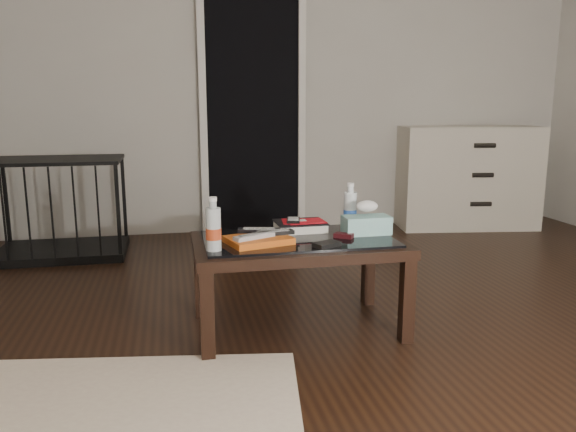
# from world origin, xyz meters

# --- Properties ---
(ground) EXTENTS (5.00, 5.00, 0.00)m
(ground) POSITION_xyz_m (0.00, 0.00, 0.00)
(ground) COLOR black
(ground) RESTS_ON ground
(doorway) EXTENTS (0.90, 0.08, 2.07)m
(doorway) POSITION_xyz_m (-0.40, 2.47, 1.02)
(doorway) COLOR black
(doorway) RESTS_ON ground
(coffee_table) EXTENTS (1.00, 0.60, 0.46)m
(coffee_table) POSITION_xyz_m (-0.52, 0.24, 0.40)
(coffee_table) COLOR black
(coffee_table) RESTS_ON ground
(dresser) EXTENTS (1.26, 0.67, 0.90)m
(dresser) POSITION_xyz_m (1.49, 2.23, 0.45)
(dresser) COLOR beige
(dresser) RESTS_ON ground
(pet_crate) EXTENTS (0.90, 0.61, 0.71)m
(pet_crate) POSITION_xyz_m (-1.90, 1.93, 0.23)
(pet_crate) COLOR black
(pet_crate) RESTS_ON ground
(magazines) EXTENTS (0.33, 0.28, 0.03)m
(magazines) POSITION_xyz_m (-0.72, 0.18, 0.48)
(magazines) COLOR #CA5513
(magazines) RESTS_ON coffee_table
(remote_silver) EXTENTS (0.20, 0.13, 0.02)m
(remote_silver) POSITION_xyz_m (-0.74, 0.15, 0.50)
(remote_silver) COLOR #ADACB1
(remote_silver) RESTS_ON magazines
(remote_black_front) EXTENTS (0.21, 0.08, 0.02)m
(remote_black_front) POSITION_xyz_m (-0.65, 0.20, 0.50)
(remote_black_front) COLOR black
(remote_black_front) RESTS_ON magazines
(remote_black_back) EXTENTS (0.21, 0.09, 0.02)m
(remote_black_back) POSITION_xyz_m (-0.70, 0.27, 0.50)
(remote_black_back) COLOR black
(remote_black_back) RESTS_ON magazines
(textbook) EXTENTS (0.25, 0.21, 0.05)m
(textbook) POSITION_xyz_m (-0.47, 0.40, 0.48)
(textbook) COLOR black
(textbook) RESTS_ON coffee_table
(dvd_mailers) EXTENTS (0.20, 0.16, 0.01)m
(dvd_mailers) POSITION_xyz_m (-0.47, 0.40, 0.51)
(dvd_mailers) COLOR red
(dvd_mailers) RESTS_ON textbook
(ipod) EXTENTS (0.09, 0.12, 0.02)m
(ipod) POSITION_xyz_m (-0.51, 0.38, 0.52)
(ipod) COLOR black
(ipod) RESTS_ON dvd_mailers
(flip_phone) EXTENTS (0.10, 0.09, 0.02)m
(flip_phone) POSITION_xyz_m (-0.30, 0.20, 0.47)
(flip_phone) COLOR black
(flip_phone) RESTS_ON coffee_table
(wallet) EXTENTS (0.14, 0.11, 0.02)m
(wallet) POSITION_xyz_m (-0.43, 0.05, 0.47)
(wallet) COLOR black
(wallet) RESTS_ON coffee_table
(water_bottle_left) EXTENTS (0.07, 0.07, 0.24)m
(water_bottle_left) POSITION_xyz_m (-0.93, 0.09, 0.58)
(water_bottle_left) COLOR #B5BEC0
(water_bottle_left) RESTS_ON coffee_table
(water_bottle_right) EXTENTS (0.08, 0.08, 0.24)m
(water_bottle_right) POSITION_xyz_m (-0.21, 0.39, 0.58)
(water_bottle_right) COLOR silver
(water_bottle_right) RESTS_ON coffee_table
(tissue_box) EXTENTS (0.23, 0.12, 0.09)m
(tissue_box) POSITION_xyz_m (-0.17, 0.26, 0.51)
(tissue_box) COLOR teal
(tissue_box) RESTS_ON coffee_table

